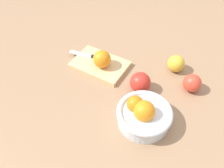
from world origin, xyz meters
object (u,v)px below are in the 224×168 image
at_px(bowl, 143,114).
at_px(apple_front_left, 176,64).
at_px(apple_mid_left, 140,82).
at_px(apple_front_left_2, 192,83).
at_px(orange_on_board, 102,59).
at_px(cutting_board, 100,65).
at_px(knife, 89,56).

distance_m(bowl, apple_front_left, 0.31).
distance_m(apple_front_left, apple_mid_left, 0.20).
distance_m(apple_mid_left, apple_front_left_2, 0.21).
bearing_deg(orange_on_board, cutting_board, -18.66).
bearing_deg(apple_front_left, apple_mid_left, 71.89).
bearing_deg(orange_on_board, apple_front_left, -144.20).
distance_m(bowl, apple_mid_left, 0.15).
xyz_separation_m(orange_on_board, apple_mid_left, (-0.19, 0.00, -0.02)).
relative_size(bowl, apple_front_left, 2.66).
xyz_separation_m(orange_on_board, apple_front_left_2, (-0.36, -0.12, -0.02)).
bearing_deg(orange_on_board, apple_front_left_2, -161.62).
height_order(bowl, knife, bowl).
xyz_separation_m(orange_on_board, knife, (0.08, -0.01, -0.03)).
height_order(orange_on_board, knife, orange_on_board).
height_order(apple_front_left, apple_mid_left, apple_mid_left).
distance_m(apple_front_left, apple_front_left_2, 0.12).
relative_size(apple_front_left, apple_mid_left, 0.89).
relative_size(bowl, orange_on_board, 2.58).
distance_m(knife, apple_mid_left, 0.28).
relative_size(cutting_board, apple_mid_left, 2.85).
relative_size(orange_on_board, knife, 0.49).
bearing_deg(apple_mid_left, orange_on_board, -1.36).
bearing_deg(knife, orange_on_board, 171.15).
height_order(knife, apple_front_left_2, apple_front_left_2).
xyz_separation_m(apple_mid_left, apple_front_left_2, (-0.16, -0.12, -0.01)).
bearing_deg(cutting_board, apple_mid_left, 177.03).
bearing_deg(bowl, cutting_board, -23.97).
distance_m(orange_on_board, apple_front_left_2, 0.38).
bearing_deg(apple_front_left, cutting_board, 32.93).
relative_size(cutting_board, orange_on_board, 3.12).
relative_size(cutting_board, knife, 1.53).
height_order(cutting_board, apple_front_left, apple_front_left).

